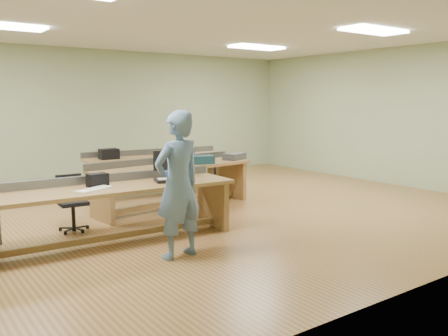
{
  "coord_description": "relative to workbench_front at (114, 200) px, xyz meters",
  "views": [
    {
      "loc": [
        -4.09,
        -6.55,
        1.84
      ],
      "look_at": [
        0.14,
        -0.6,
        0.8
      ],
      "focal_mm": 38.0,
      "sensor_mm": 36.0,
      "label": 1
    }
  ],
  "objects": [
    {
      "name": "person",
      "position": [
        0.39,
        -1.0,
        0.31
      ],
      "size": [
        0.69,
        0.51,
        1.74
      ],
      "primitive_type": "imported",
      "rotation": [
        0.0,
        0.0,
        3.3
      ],
      "color": "slate",
      "rests_on": "floor"
    },
    {
      "name": "laptop_screen",
      "position": [
        0.78,
        0.02,
        0.46
      ],
      "size": [
        0.34,
        0.12,
        0.27
      ],
      "primitive_type": "cube",
      "rotation": [
        0.0,
        0.0,
        -0.29
      ],
      "color": "black",
      "rests_on": "laptop_base"
    },
    {
      "name": "workbench_back",
      "position": [
        2.03,
        2.71,
        -0.01
      ],
      "size": [
        2.91,
        1.05,
        0.86
      ],
      "rotation": [
        0.0,
        0.0,
        -0.1
      ],
      "color": "olive",
      "rests_on": "floor"
    },
    {
      "name": "parts_bin_grey",
      "position": [
        2.95,
        1.34,
        0.25
      ],
      "size": [
        0.5,
        0.41,
        0.12
      ],
      "primitive_type": "cube",
      "rotation": [
        0.0,
        0.0,
        0.36
      ],
      "color": "#39393B",
      "rests_on": "workbench_mid"
    },
    {
      "name": "workbench_mid",
      "position": [
        1.62,
        1.34,
        -0.01
      ],
      "size": [
        3.01,
        1.12,
        0.86
      ],
      "rotation": [
        0.0,
        0.0,
        0.12
      ],
      "color": "olive",
      "rests_on": "floor"
    },
    {
      "name": "drinks_can",
      "position": [
        1.54,
        1.4,
        0.24
      ],
      "size": [
        0.08,
        0.08,
        0.11
      ],
      "primitive_type": "cylinder",
      "rotation": [
        0.0,
        0.0,
        -0.3
      ],
      "color": "silver",
      "rests_on": "workbench_mid"
    },
    {
      "name": "wall_right",
      "position": [
        6.77,
        0.81,
        0.94
      ],
      "size": [
        0.04,
        8.0,
        3.0
      ],
      "primitive_type": "cube",
      "color": "#99A87F",
      "rests_on": "floor"
    },
    {
      "name": "trackball_mouse",
      "position": [
        0.81,
        -0.23,
        0.22
      ],
      "size": [
        0.17,
        0.18,
        0.06
      ],
      "primitive_type": "ellipsoid",
      "rotation": [
        0.0,
        0.0,
        -0.43
      ],
      "color": "white",
      "rests_on": "workbench_front"
    },
    {
      "name": "fluor_panels",
      "position": [
        1.77,
        0.81,
        2.41
      ],
      "size": [
        6.2,
        3.5,
        0.03
      ],
      "color": "white",
      "rests_on": "ceiling"
    },
    {
      "name": "keyboard",
      "position": [
        -0.32,
        -0.18,
        0.2
      ],
      "size": [
        0.52,
        0.36,
        0.03
      ],
      "primitive_type": "cube",
      "rotation": [
        0.0,
        0.0,
        0.44
      ],
      "color": "white",
      "rests_on": "workbench_front"
    },
    {
      "name": "ceiling",
      "position": [
        1.77,
        0.81,
        2.44
      ],
      "size": [
        10.0,
        10.0,
        0.0
      ],
      "primitive_type": "plane",
      "color": "silver",
      "rests_on": "wall_back"
    },
    {
      "name": "task_chair",
      "position": [
        -0.27,
        0.89,
        -0.27
      ],
      "size": [
        0.45,
        0.45,
        0.8
      ],
      "rotation": [
        0.0,
        0.0,
        -0.06
      ],
      "color": "black",
      "rests_on": "floor"
    },
    {
      "name": "floor",
      "position": [
        1.77,
        0.81,
        -0.56
      ],
      "size": [
        10.0,
        10.0,
        0.0
      ],
      "primitive_type": "plane",
      "color": "#A16C3D",
      "rests_on": "ground"
    },
    {
      "name": "workbench_front",
      "position": [
        0.0,
        0.0,
        0.0
      ],
      "size": [
        3.2,
        0.96,
        0.86
      ],
      "rotation": [
        0.0,
        0.0,
        -0.04
      ],
      "color": "olive",
      "rests_on": "floor"
    },
    {
      "name": "mug",
      "position": [
        1.53,
        1.33,
        0.23
      ],
      "size": [
        0.12,
        0.12,
        0.09
      ],
      "primitive_type": "imported",
      "rotation": [
        0.0,
        0.0,
        -0.07
      ],
      "color": "#39393B",
      "rests_on": "workbench_mid"
    },
    {
      "name": "wall_back",
      "position": [
        1.77,
        4.81,
        0.94
      ],
      "size": [
        10.0,
        0.04,
        3.0
      ],
      "primitive_type": "cube",
      "color": "#99A87F",
      "rests_on": "floor"
    },
    {
      "name": "parts_bin_teal",
      "position": [
        2.15,
        1.22,
        0.26
      ],
      "size": [
        0.47,
        0.4,
        0.14
      ],
      "primitive_type": "cube",
      "rotation": [
        0.0,
        0.0,
        -0.33
      ],
      "color": "#13343F",
      "rests_on": "workbench_mid"
    },
    {
      "name": "tray_back",
      "position": [
        2.73,
        2.71,
        0.24
      ],
      "size": [
        0.29,
        0.22,
        0.11
      ],
      "primitive_type": "cube",
      "rotation": [
        0.0,
        0.0,
        0.06
      ],
      "color": "#39393B",
      "rests_on": "workbench_back"
    },
    {
      "name": "camera_bag",
      "position": [
        -0.18,
        0.07,
        0.27
      ],
      "size": [
        0.26,
        0.18,
        0.17
      ],
      "primitive_type": "cube",
      "rotation": [
        0.0,
        0.0,
        0.09
      ],
      "color": "black",
      "rests_on": "workbench_front"
    },
    {
      "name": "laptop_base",
      "position": [
        0.74,
        -0.12,
        0.21
      ],
      "size": [
        0.41,
        0.37,
        0.04
      ],
      "primitive_type": "cube",
      "rotation": [
        0.0,
        0.0,
        -0.29
      ],
      "color": "black",
      "rests_on": "workbench_front"
    },
    {
      "name": "storage_box_back",
      "position": [
        1.05,
        2.76,
        0.28
      ],
      "size": [
        0.35,
        0.25,
        0.2
      ],
      "primitive_type": "cube",
      "rotation": [
        0.0,
        0.0,
        -0.03
      ],
      "color": "black",
      "rests_on": "workbench_back"
    },
    {
      "name": "wall_front",
      "position": [
        1.77,
        -3.19,
        0.94
      ],
      "size": [
        10.0,
        0.04,
        3.0
      ],
      "primitive_type": "cube",
      "color": "#99A87F",
      "rests_on": "floor"
    }
  ]
}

